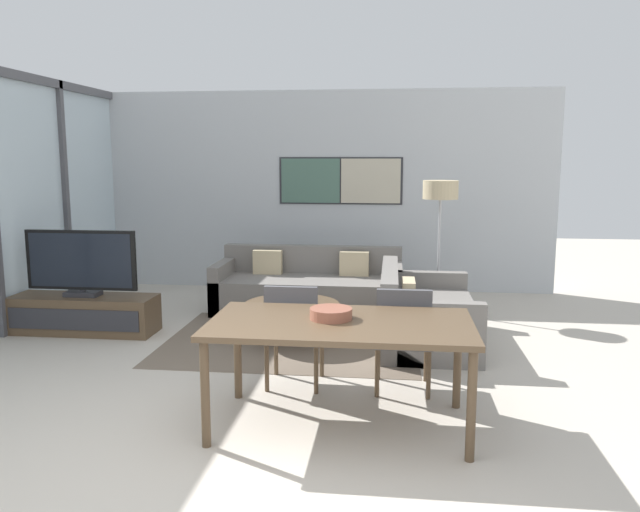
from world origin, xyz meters
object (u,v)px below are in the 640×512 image
dining_chair_centre (403,333)px  fruit_bowl (331,313)px  tv_console (84,314)px  floor_lamp (440,197)px  television (81,263)px  dining_chair_left (294,329)px  dining_table (341,331)px  coffee_table (292,313)px  sofa_side (420,317)px  sofa_main (309,289)px

dining_chair_centre → fruit_bowl: bearing=-129.0°
tv_console → floor_lamp: 4.25m
television → dining_chair_left: (2.51, -1.35, -0.27)m
fruit_bowl → dining_table: bearing=-37.2°
television → coffee_table: (2.28, -0.06, -0.46)m
dining_chair_left → floor_lamp: (1.34, 2.69, 0.91)m
sofa_side → dining_chair_left: bearing=142.3°
sofa_main → fruit_bowl: fruit_bowl is taller
dining_table → dining_chair_centre: (0.44, 0.69, -0.20)m
sofa_side → dining_chair_left: 1.78m
tv_console → dining_table: 3.62m
dining_chair_centre → fruit_bowl: (-0.51, -0.63, 0.31)m
dining_chair_centre → dining_table: bearing=-122.7°
sofa_side → dining_table: bearing=163.2°
fruit_bowl → sofa_main: bearing=100.3°
coffee_table → dining_table: dining_table is taller
television → sofa_main: television is taller
dining_chair_centre → sofa_main: bearing=112.7°
fruit_bowl → dining_chair_left: bearing=119.7°
coffee_table → floor_lamp: bearing=41.7°
dining_table → floor_lamp: size_ratio=1.13×
dining_chair_left → floor_lamp: size_ratio=0.54×
coffee_table → fruit_bowl: bearing=-72.9°
sofa_main → dining_chair_centre: (1.11, -2.65, 0.23)m
sofa_side → dining_table: sofa_side is taller
dining_chair_left → tv_console: bearing=151.7°
dining_chair_centre → floor_lamp: 2.89m
dining_chair_centre → television: bearing=158.1°
tv_console → fruit_bowl: (2.87, -2.00, 0.60)m
coffee_table → floor_lamp: size_ratio=0.61×
television → tv_console: bearing=-90.0°
fruit_bowl → sofa_side: bearing=70.9°
tv_console → dining_chair_centre: (3.39, -1.36, 0.29)m
dining_table → fruit_bowl: 0.14m
dining_chair_left → fruit_bowl: dining_chair_left is taller
sofa_side → fruit_bowl: size_ratio=5.53×
fruit_bowl → floor_lamp: size_ratio=0.19×
sofa_main → floor_lamp: size_ratio=1.41×
coffee_table → dining_chair_centre: 1.73m
television → dining_table: (2.95, -2.05, -0.07)m
coffee_table → dining_chair_left: size_ratio=1.13×
tv_console → sofa_side: 3.58m
fruit_bowl → tv_console: bearing=145.2°
tv_console → floor_lamp: floor_lamp is taller
tv_console → dining_chair_centre: 3.66m
floor_lamp → sofa_side: bearing=-101.6°
television → dining_chair_centre: bearing=-21.9°
television → sofa_side: 3.62m
television → dining_chair_left: bearing=-28.3°
television → dining_chair_left: 2.86m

